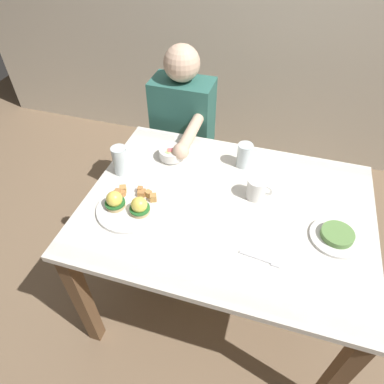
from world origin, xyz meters
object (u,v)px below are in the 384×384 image
Objects in this scene: eggs_benedict_plate at (128,205)px; diner_person at (182,131)px; fork at (263,260)px; water_glass_far at (121,161)px; coffee_mug at (257,188)px; side_plate at (337,236)px; dining_table at (225,223)px; fruit_bowl at (172,154)px; water_glass_near at (244,157)px.

diner_person reaches higher than eggs_benedict_plate.
fork is 0.77m from water_glass_far.
eggs_benedict_plate is 2.42× the size of coffee_mug.
coffee_mug is 0.73m from diner_person.
coffee_mug reaches higher than side_plate.
water_glass_far is (-0.52, 0.07, 0.17)m from dining_table.
side_plate is (0.33, -0.14, -0.04)m from coffee_mug.
side_plate is at bearing -20.20° from fruit_bowl.
coffee_mug is 0.22m from water_glass_near.
fruit_bowl is at bearing 40.77° from water_glass_far.
eggs_benedict_plate is 0.83m from side_plate.
fork is at bearing -42.14° from fruit_bowl.
dining_table is 7.69× the size of fork.
water_glass_near reaches higher than side_plate.
coffee_mug is at bearing -65.45° from water_glass_near.
water_glass_near is (0.40, 0.43, 0.02)m from eggs_benedict_plate.
water_glass_near is (0.34, 0.05, 0.02)m from fruit_bowl.
fork is 0.31m from side_plate.
water_glass_far reaches higher than dining_table.
water_glass_near is at bearing 108.15° from fork.
diner_person is at bearing 77.02° from water_glass_far.
diner_person is at bearing 142.26° from side_plate.
eggs_benedict_plate reaches higher than dining_table.
water_glass_far is at bearing -102.98° from diner_person.
dining_table is at bearing -92.84° from water_glass_near.
fork is (0.57, -0.09, -0.02)m from eggs_benedict_plate.
water_glass_far is 0.69× the size of side_plate.
diner_person is (-0.40, 0.60, 0.02)m from dining_table.
fork is 1.32× the size of water_glass_near.
eggs_benedict_plate is at bearing -89.31° from diner_person.
dining_table is 0.21m from coffee_mug.
water_glass_near is (-0.09, 0.20, -0.00)m from coffee_mug.
eggs_benedict_plate reaches higher than fork.
diner_person is at bearing 123.42° from dining_table.
fork is 1.01m from diner_person.
eggs_benedict_plate is at bearing -58.38° from water_glass_far.
dining_table is 0.55m from water_glass_far.
diner_person reaches higher than dining_table.
side_plate is at bearing 35.43° from fork.
side_plate is (0.44, -0.05, 0.12)m from dining_table.
coffee_mug is 0.94× the size of water_glass_near.
fork is 1.13× the size of water_glass_far.
water_glass_near reaches higher than coffee_mug.
water_glass_far is (-0.53, -0.21, 0.01)m from water_glass_near.
coffee_mug reaches higher than eggs_benedict_plate.
coffee_mug is at bearing -18.56° from fruit_bowl.
fork is at bearing -76.08° from coffee_mug.
fruit_bowl is 0.25m from water_glass_far.
fruit_bowl is at bearing -171.48° from water_glass_near.
water_glass_far is (-0.13, 0.21, 0.04)m from eggs_benedict_plate.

